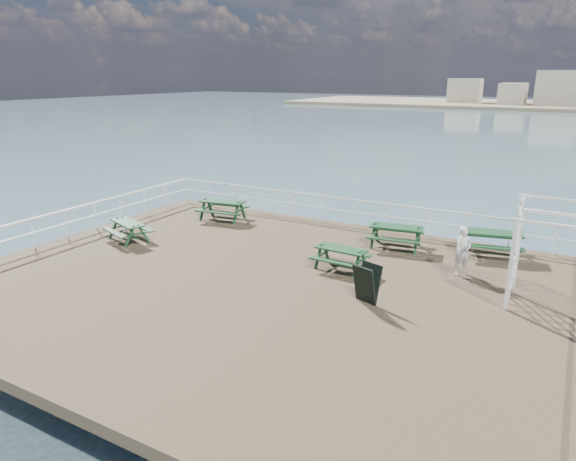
{
  "coord_description": "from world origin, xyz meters",
  "views": [
    {
      "loc": [
        7.51,
        -12.08,
        5.94
      ],
      "look_at": [
        -0.23,
        1.74,
        1.1
      ],
      "focal_mm": 32.0,
      "sensor_mm": 36.0,
      "label": 1
    }
  ],
  "objects_px": {
    "picnic_table_d": "(128,227)",
    "trellis_arbor": "(561,263)",
    "picnic_table_b": "(396,232)",
    "picnic_table_e": "(341,254)",
    "picnic_table_a": "(222,206)",
    "person": "(463,251)",
    "picnic_table_c": "(492,238)"
  },
  "relations": [
    {
      "from": "picnic_table_d",
      "to": "trellis_arbor",
      "type": "xyz_separation_m",
      "value": [
        14.16,
        1.14,
        0.81
      ]
    },
    {
      "from": "picnic_table_d",
      "to": "picnic_table_b",
      "type": "bearing_deg",
      "value": 44.42
    },
    {
      "from": "picnic_table_b",
      "to": "picnic_table_e",
      "type": "distance_m",
      "value": 3.04
    },
    {
      "from": "picnic_table_a",
      "to": "picnic_table_d",
      "type": "xyz_separation_m",
      "value": [
        -1.33,
        -4.07,
        -0.07
      ]
    },
    {
      "from": "person",
      "to": "trellis_arbor",
      "type": "bearing_deg",
      "value": -72.1
    },
    {
      "from": "picnic_table_d",
      "to": "picnic_table_c",
      "type": "bearing_deg",
      "value": 41.91
    },
    {
      "from": "picnic_table_d",
      "to": "person",
      "type": "xyz_separation_m",
      "value": [
        11.51,
        2.54,
        0.25
      ]
    },
    {
      "from": "picnic_table_c",
      "to": "picnic_table_d",
      "type": "xyz_separation_m",
      "value": [
        -12.02,
        -4.87,
        -0.09
      ]
    },
    {
      "from": "picnic_table_a",
      "to": "person",
      "type": "relative_size",
      "value": 1.37
    },
    {
      "from": "picnic_table_c",
      "to": "picnic_table_e",
      "type": "height_order",
      "value": "picnic_table_c"
    },
    {
      "from": "picnic_table_c",
      "to": "person",
      "type": "relative_size",
      "value": 1.46
    },
    {
      "from": "picnic_table_e",
      "to": "trellis_arbor",
      "type": "distance_m",
      "value": 6.14
    },
    {
      "from": "picnic_table_a",
      "to": "picnic_table_c",
      "type": "bearing_deg",
      "value": -4.54
    },
    {
      "from": "picnic_table_b",
      "to": "picnic_table_e",
      "type": "relative_size",
      "value": 1.21
    },
    {
      "from": "picnic_table_b",
      "to": "picnic_table_c",
      "type": "height_order",
      "value": "picnic_table_c"
    },
    {
      "from": "picnic_table_b",
      "to": "picnic_table_c",
      "type": "distance_m",
      "value": 3.2
    },
    {
      "from": "picnic_table_b",
      "to": "trellis_arbor",
      "type": "bearing_deg",
      "value": -37.08
    },
    {
      "from": "picnic_table_a",
      "to": "picnic_table_d",
      "type": "distance_m",
      "value": 4.28
    },
    {
      "from": "person",
      "to": "picnic_table_d",
      "type": "bearing_deg",
      "value": 148.21
    },
    {
      "from": "trellis_arbor",
      "to": "person",
      "type": "bearing_deg",
      "value": 153.78
    },
    {
      "from": "picnic_table_a",
      "to": "picnic_table_b",
      "type": "bearing_deg",
      "value": -8.75
    },
    {
      "from": "picnic_table_c",
      "to": "picnic_table_e",
      "type": "bearing_deg",
      "value": -149.32
    },
    {
      "from": "picnic_table_e",
      "to": "trellis_arbor",
      "type": "relative_size",
      "value": 0.56
    },
    {
      "from": "picnic_table_a",
      "to": "picnic_table_c",
      "type": "distance_m",
      "value": 10.73
    },
    {
      "from": "picnic_table_b",
      "to": "picnic_table_c",
      "type": "bearing_deg",
      "value": 6.57
    },
    {
      "from": "picnic_table_c",
      "to": "person",
      "type": "distance_m",
      "value": 2.39
    },
    {
      "from": "picnic_table_e",
      "to": "person",
      "type": "distance_m",
      "value": 3.71
    },
    {
      "from": "picnic_table_b",
      "to": "trellis_arbor",
      "type": "relative_size",
      "value": 0.67
    },
    {
      "from": "picnic_table_c",
      "to": "person",
      "type": "xyz_separation_m",
      "value": [
        -0.51,
        -2.33,
        0.16
      ]
    },
    {
      "from": "picnic_table_a",
      "to": "person",
      "type": "height_order",
      "value": "person"
    },
    {
      "from": "picnic_table_c",
      "to": "trellis_arbor",
      "type": "xyz_separation_m",
      "value": [
        2.14,
        -3.73,
        0.72
      ]
    },
    {
      "from": "picnic_table_a",
      "to": "picnic_table_e",
      "type": "relative_size",
      "value": 1.26
    }
  ]
}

